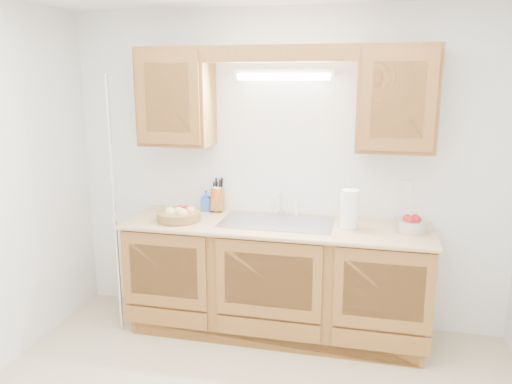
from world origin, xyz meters
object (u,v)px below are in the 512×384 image
(knife_block, at_px, (218,199))
(apple_bowl, at_px, (411,224))
(fruit_basket, at_px, (179,214))
(paper_towel, at_px, (350,209))

(knife_block, height_order, apple_bowl, knife_block)
(knife_block, distance_m, apple_bowl, 1.53)
(fruit_basket, distance_m, apple_bowl, 1.72)
(fruit_basket, xyz_separation_m, paper_towel, (1.29, 0.09, 0.09))
(apple_bowl, bearing_deg, knife_block, 171.04)
(fruit_basket, xyz_separation_m, apple_bowl, (1.72, 0.10, 0.01))
(paper_towel, bearing_deg, apple_bowl, 1.04)
(fruit_basket, distance_m, paper_towel, 1.29)
(fruit_basket, height_order, paper_towel, paper_towel)
(paper_towel, relative_size, apple_bowl, 1.19)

